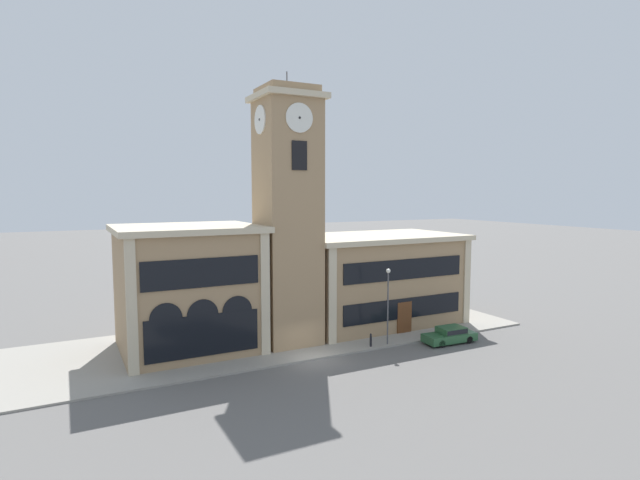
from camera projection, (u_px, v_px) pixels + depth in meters
The scene contains 8 objects.
ground_plane at pixel (315, 360), 36.92m from camera, with size 300.00×300.00×0.00m, color #605E5B.
sidewalk_kerb at pixel (280, 336), 42.84m from camera, with size 43.26×13.40×0.15m.
clock_tower at pixel (288, 218), 40.19m from camera, with size 5.16×5.16×21.87m.
town_hall_left_wing at pixel (188, 288), 39.11m from camera, with size 10.86×9.51×9.85m.
town_hall_right_wing at pixel (376, 279), 47.30m from camera, with size 15.80×9.51×8.44m.
parked_car_near at pixel (450, 335), 41.21m from camera, with size 4.58×2.04×1.34m.
street_lamp at pixel (388, 295), 40.03m from camera, with size 0.36×0.36×6.18m.
bollard at pixel (371, 340), 39.76m from camera, with size 0.18×0.18×1.06m.
Camera 1 is at (-16.20, -32.05, 12.40)m, focal length 28.00 mm.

